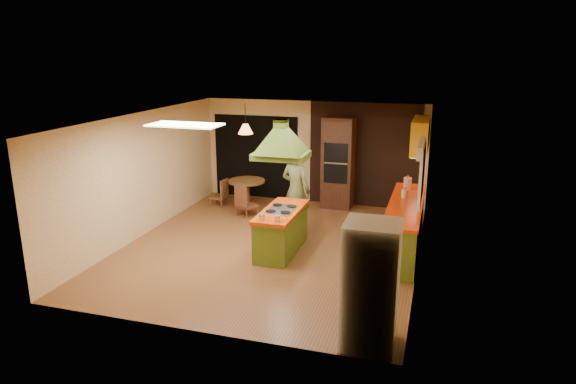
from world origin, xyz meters
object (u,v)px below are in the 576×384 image
(dining_table, at_px, (247,188))
(canister_large, at_px, (408,183))
(kitchen_island, at_px, (281,231))
(refrigerator, at_px, (370,285))
(man, at_px, (296,190))
(wall_oven, at_px, (338,163))

(dining_table, distance_m, canister_large, 3.91)
(kitchen_island, height_order, dining_table, kitchen_island)
(kitchen_island, height_order, refrigerator, refrigerator)
(man, bearing_deg, kitchen_island, 109.40)
(man, height_order, wall_oven, wall_oven)
(kitchen_island, xyz_separation_m, canister_large, (2.15, 1.82, 0.62))
(kitchen_island, relative_size, man, 0.92)
(refrigerator, height_order, canister_large, refrigerator)
(canister_large, bearing_deg, kitchen_island, -139.66)
(kitchen_island, bearing_deg, dining_table, 123.63)
(dining_table, relative_size, canister_large, 3.68)
(kitchen_island, xyz_separation_m, refrigerator, (2.02, -2.70, 0.41))
(man, height_order, refrigerator, man)
(man, bearing_deg, dining_table, -22.73)
(dining_table, bearing_deg, wall_oven, 16.86)
(man, xyz_separation_m, refrigerator, (2.07, -3.87, -0.06))
(refrigerator, relative_size, dining_table, 1.89)
(man, bearing_deg, refrigerator, 135.11)
(kitchen_island, distance_m, wall_oven, 3.24)
(dining_table, height_order, canister_large, canister_large)
(refrigerator, distance_m, wall_oven, 6.05)
(wall_oven, height_order, canister_large, wall_oven)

